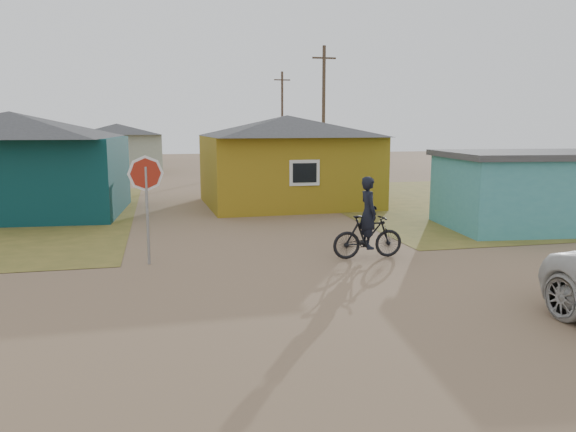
# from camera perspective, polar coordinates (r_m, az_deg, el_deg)

# --- Properties ---
(ground) EXTENTS (120.00, 120.00, 0.00)m
(ground) POSITION_cam_1_polar(r_m,az_deg,el_deg) (11.04, 3.38, -9.13)
(ground) COLOR #86694D
(grass_ne) EXTENTS (20.00, 18.00, 0.00)m
(grass_ne) POSITION_cam_1_polar(r_m,az_deg,el_deg) (28.83, 23.30, 1.55)
(grass_ne) COLOR olive
(grass_ne) RESTS_ON ground
(house_teal) EXTENTS (8.93, 7.08, 4.00)m
(house_teal) POSITION_cam_1_polar(r_m,az_deg,el_deg) (24.24, -26.16, 4.92)
(house_teal) COLOR #092E31
(house_teal) RESTS_ON ground
(house_yellow) EXTENTS (7.72, 6.76, 3.90)m
(house_yellow) POSITION_cam_1_polar(r_m,az_deg,el_deg) (24.71, -0.08, 5.80)
(house_yellow) COLOR olive
(house_yellow) RESTS_ON ground
(shed_turquoise) EXTENTS (6.71, 4.93, 2.60)m
(shed_turquoise) POSITION_cam_1_polar(r_m,az_deg,el_deg) (20.83, 23.98, 2.46)
(shed_turquoise) COLOR teal
(shed_turquoise) RESTS_ON ground
(house_pale_west) EXTENTS (7.04, 6.15, 3.60)m
(house_pale_west) POSITION_cam_1_polar(r_m,az_deg,el_deg) (44.19, -16.92, 6.72)
(house_pale_west) COLOR #9DA68F
(house_pale_west) RESTS_ON ground
(house_beige_east) EXTENTS (6.95, 6.05, 3.60)m
(house_beige_east) POSITION_cam_1_polar(r_m,az_deg,el_deg) (51.73, 1.66, 7.42)
(house_beige_east) COLOR tan
(house_beige_east) RESTS_ON ground
(house_pale_north) EXTENTS (6.28, 5.81, 3.40)m
(house_pale_north) POSITION_cam_1_polar(r_m,az_deg,el_deg) (57.16, -24.17, 6.69)
(house_pale_north) COLOR #9DA68F
(house_pale_north) RESTS_ON ground
(utility_pole_near) EXTENTS (1.40, 0.20, 8.00)m
(utility_pole_near) POSITION_cam_1_polar(r_m,az_deg,el_deg) (33.43, 3.63, 10.33)
(utility_pole_near) COLOR #4B392D
(utility_pole_near) RESTS_ON ground
(utility_pole_far) EXTENTS (1.40, 0.20, 8.00)m
(utility_pole_far) POSITION_cam_1_polar(r_m,az_deg,el_deg) (49.19, -0.59, 9.99)
(utility_pole_far) COLOR #4B392D
(utility_pole_far) RESTS_ON ground
(stop_sign) EXTENTS (0.89, 0.17, 2.74)m
(stop_sign) POSITION_cam_1_polar(r_m,az_deg,el_deg) (14.31, -14.21, 3.01)
(stop_sign) COLOR gray
(stop_sign) RESTS_ON ground
(cyclist) EXTENTS (1.92, 0.69, 2.16)m
(cyclist) POSITION_cam_1_polar(r_m,az_deg,el_deg) (14.86, 8.13, -1.29)
(cyclist) COLOR black
(cyclist) RESTS_ON ground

